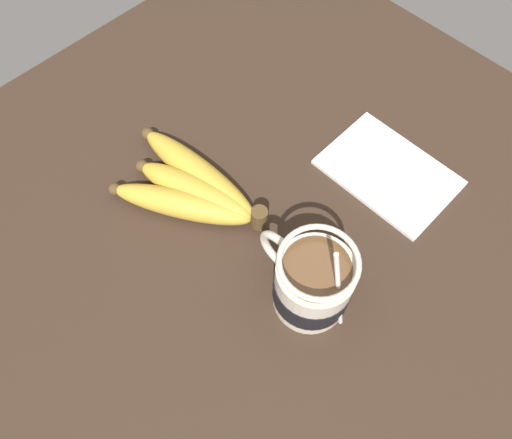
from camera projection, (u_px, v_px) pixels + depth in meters
The scene contains 4 objects.
table at pixel (271, 283), 59.44cm from camera, with size 96.75×96.75×3.35cm.
coffee_mug at pixel (312, 283), 52.85cm from camera, with size 12.74×8.44×14.42cm.
banana_bunch at pixel (192, 188), 61.67cm from camera, with size 21.54×12.79×4.23cm.
napkin at pixel (388, 172), 64.66cm from camera, with size 16.62×11.71×0.60cm.
Camera 1 is at (-14.19, 16.66, 57.49)cm, focal length 35.00 mm.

